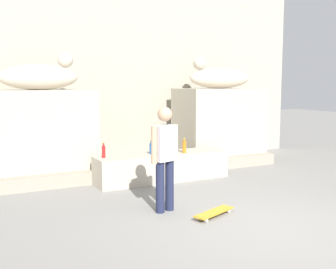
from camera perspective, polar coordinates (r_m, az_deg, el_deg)
The scene contains 14 objects.
ground_plane at distance 6.15m, azimuth 14.36°, elevation -12.62°, with size 40.00×40.00×0.00m, color gray.
facade_wall at distance 10.99m, azimuth -6.73°, elevation 10.55°, with size 10.39×0.60×5.45m, color #ACA693.
pedestal_left at distance 9.17m, azimuth -16.75°, elevation -0.15°, with size 2.14×1.24×1.89m, color #B7AD99.
pedestal_right at distance 10.91m, azimuth 6.91°, elevation 1.21°, with size 2.14×1.24×1.89m, color #B7AD99.
statue_reclining_left at distance 9.11m, azimuth -16.80°, elevation 7.56°, with size 1.62×0.61×0.78m.
statue_reclining_right at distance 10.84m, azimuth 6.83°, elevation 7.68°, with size 1.68×0.86×0.78m.
ledge_block at distance 8.86m, azimuth -0.74°, elevation -4.39°, with size 2.86×0.66×0.58m, color #B7AD99.
skater at distance 6.65m, azimuth -0.43°, elevation -2.70°, with size 0.52×0.29×1.67m.
skateboard at distance 6.64m, azimuth 6.25°, elevation -10.38°, with size 0.82×0.48×0.08m.
bottle_blue at distance 8.70m, azimuth -2.30°, elevation -1.86°, with size 0.06×0.06×0.29m.
bottle_orange at distance 8.84m, azimuth 2.21°, elevation -1.66°, with size 0.08×0.08×0.31m.
bottle_clear at distance 8.83m, azimuth -1.23°, elevation -1.76°, with size 0.06×0.06×0.28m.
bottle_red at distance 8.37m, azimuth -8.67°, elevation -2.26°, with size 0.07×0.07×0.31m.
stair_step at distance 9.38m, azimuth -2.27°, elevation -4.74°, with size 6.60×0.50×0.26m, color gray.
Camera 1 is at (-3.91, -4.28, 2.05)m, focal length 45.20 mm.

